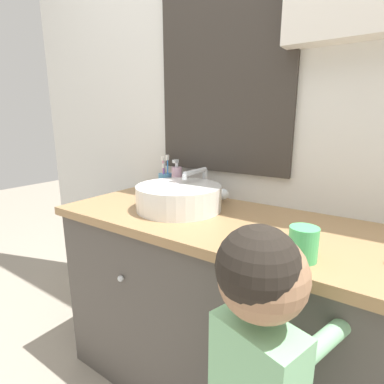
{
  "coord_description": "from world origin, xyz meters",
  "views": [
    {
      "loc": [
        0.5,
        -0.66,
        1.17
      ],
      "look_at": [
        -0.14,
        0.27,
        0.9
      ],
      "focal_mm": 28.0,
      "sensor_mm": 36.0,
      "label": 1
    }
  ],
  "objects_px": {
    "toothbrush_holder": "(165,182)",
    "soap_dispenser": "(177,181)",
    "drinking_cup": "(303,244)",
    "sink_basin": "(180,197)",
    "child_figure": "(257,380)"
  },
  "relations": [
    {
      "from": "toothbrush_holder",
      "to": "child_figure",
      "type": "xyz_separation_m",
      "value": [
        0.79,
        -0.66,
        -0.24
      ]
    },
    {
      "from": "child_figure",
      "to": "sink_basin",
      "type": "bearing_deg",
      "value": 140.38
    },
    {
      "from": "soap_dispenser",
      "to": "drinking_cup",
      "type": "bearing_deg",
      "value": -27.7
    },
    {
      "from": "sink_basin",
      "to": "child_figure",
      "type": "relative_size",
      "value": 0.42
    },
    {
      "from": "toothbrush_holder",
      "to": "soap_dispenser",
      "type": "relative_size",
      "value": 1.08
    },
    {
      "from": "soap_dispenser",
      "to": "child_figure",
      "type": "distance_m",
      "value": 0.99
    },
    {
      "from": "drinking_cup",
      "to": "child_figure",
      "type": "bearing_deg",
      "value": -91.81
    },
    {
      "from": "sink_basin",
      "to": "soap_dispenser",
      "type": "distance_m",
      "value": 0.24
    },
    {
      "from": "child_figure",
      "to": "soap_dispenser",
      "type": "bearing_deg",
      "value": 137.87
    },
    {
      "from": "soap_dispenser",
      "to": "toothbrush_holder",
      "type": "bearing_deg",
      "value": 169.95
    },
    {
      "from": "soap_dispenser",
      "to": "drinking_cup",
      "type": "xyz_separation_m",
      "value": [
        0.72,
        -0.38,
        -0.03
      ]
    },
    {
      "from": "sink_basin",
      "to": "toothbrush_holder",
      "type": "height_order",
      "value": "toothbrush_holder"
    },
    {
      "from": "toothbrush_holder",
      "to": "soap_dispenser",
      "type": "height_order",
      "value": "toothbrush_holder"
    },
    {
      "from": "soap_dispenser",
      "to": "drinking_cup",
      "type": "height_order",
      "value": "soap_dispenser"
    },
    {
      "from": "toothbrush_holder",
      "to": "child_figure",
      "type": "relative_size",
      "value": 0.2
    }
  ]
}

